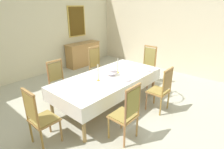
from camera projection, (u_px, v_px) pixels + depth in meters
name	position (u px, v px, depth m)	size (l,w,h in m)	color
ground	(114.00, 109.00, 4.35)	(6.82, 6.76, 0.04)	#B6B5A3
back_wall	(34.00, 27.00, 5.85)	(6.82, 0.08, 3.26)	beige
right_wall	(180.00, 26.00, 6.17)	(0.08, 6.76, 3.26)	beige
dining_table	(109.00, 79.00, 4.19)	(2.62, 1.22, 0.76)	#A07E4B
tablecloth	(109.00, 79.00, 4.19)	(2.64, 1.24, 0.30)	white
chair_south_a	(126.00, 113.00, 3.15)	(0.44, 0.42, 1.10)	#A5803F
chair_north_a	(59.00, 82.00, 4.40)	(0.44, 0.42, 1.08)	#A17441
chair_south_b	(161.00, 89.00, 4.07)	(0.44, 0.42, 1.05)	#A4724A
chair_north_b	(97.00, 67.00, 5.31)	(0.44, 0.42, 1.20)	#A47542
chair_head_west	(40.00, 117.00, 3.04)	(0.42, 0.44, 1.08)	#A8784C
chair_head_east	(147.00, 66.00, 5.44)	(0.42, 0.44, 1.18)	#A9724E
soup_tureen	(111.00, 71.00, 4.20)	(0.27, 0.27, 0.22)	white
candlestick_west	(98.00, 74.00, 3.88)	(0.07, 0.07, 0.37)	gold
candlestick_east	(118.00, 67.00, 4.35)	(0.07, 0.07, 0.36)	gold
bowl_near_left	(104.00, 68.00, 4.65)	(0.16, 0.16, 0.03)	white
bowl_near_right	(126.00, 80.00, 3.92)	(0.19, 0.19, 0.04)	white
bowl_far_left	(147.00, 71.00, 4.48)	(0.15, 0.15, 0.03)	white
spoon_primary	(106.00, 67.00, 4.75)	(0.07, 0.17, 0.01)	gold
spoon_secondary	(129.00, 79.00, 4.03)	(0.07, 0.17, 0.01)	gold
sideboard	(83.00, 54.00, 7.29)	(1.44, 0.48, 0.90)	#A77A44
framed_painting	(77.00, 21.00, 6.98)	(0.79, 0.05, 1.14)	#D1B251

